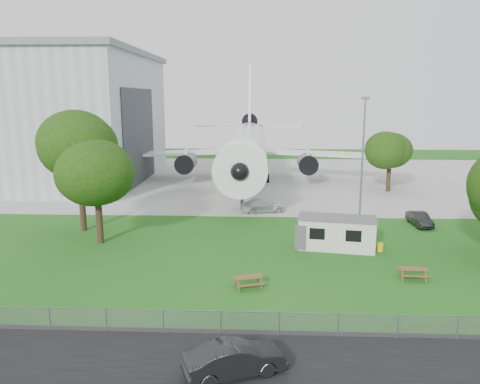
{
  "coord_description": "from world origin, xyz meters",
  "views": [
    {
      "loc": [
        -0.03,
        -31.72,
        12.05
      ],
      "look_at": [
        -1.79,
        8.0,
        4.0
      ],
      "focal_mm": 35.0,
      "sensor_mm": 36.0,
      "label": 1
    }
  ],
  "objects_px": {
    "airliner": "(247,145)",
    "site_cabin": "(337,233)",
    "picnic_west": "(248,288)",
    "hangar": "(2,116)",
    "car_centre_sedan": "(235,359)",
    "picnic_east": "(412,279)"
  },
  "relations": [
    {
      "from": "airliner",
      "to": "picnic_west",
      "type": "relative_size",
      "value": 26.52
    },
    {
      "from": "airliner",
      "to": "picnic_west",
      "type": "distance_m",
      "value": 39.58
    },
    {
      "from": "airliner",
      "to": "picnic_west",
      "type": "height_order",
      "value": "airliner"
    },
    {
      "from": "hangar",
      "to": "picnic_west",
      "type": "relative_size",
      "value": 23.89
    },
    {
      "from": "site_cabin",
      "to": "picnic_west",
      "type": "distance_m",
      "value": 10.92
    },
    {
      "from": "picnic_east",
      "to": "car_centre_sedan",
      "type": "distance_m",
      "value": 16.35
    },
    {
      "from": "airliner",
      "to": "site_cabin",
      "type": "bearing_deg",
      "value": -75.14
    },
    {
      "from": "hangar",
      "to": "site_cabin",
      "type": "relative_size",
      "value": 6.2
    },
    {
      "from": "hangar",
      "to": "picnic_east",
      "type": "relative_size",
      "value": 23.89
    },
    {
      "from": "picnic_west",
      "to": "car_centre_sedan",
      "type": "distance_m",
      "value": 9.75
    },
    {
      "from": "hangar",
      "to": "picnic_west",
      "type": "height_order",
      "value": "hangar"
    },
    {
      "from": "car_centre_sedan",
      "to": "hangar",
      "type": "bearing_deg",
      "value": 14.67
    },
    {
      "from": "hangar",
      "to": "airliner",
      "type": "xyz_separation_m",
      "value": [
        35.97,
        -0.14,
        -4.14
      ]
    },
    {
      "from": "site_cabin",
      "to": "picnic_east",
      "type": "bearing_deg",
      "value": -57.03
    },
    {
      "from": "picnic_west",
      "to": "picnic_east",
      "type": "relative_size",
      "value": 1.0
    },
    {
      "from": "picnic_east",
      "to": "car_centre_sedan",
      "type": "relative_size",
      "value": 0.4
    },
    {
      "from": "hangar",
      "to": "picnic_east",
      "type": "height_order",
      "value": "hangar"
    },
    {
      "from": "airliner",
      "to": "site_cabin",
      "type": "distance_m",
      "value": 32.19
    },
    {
      "from": "airliner",
      "to": "car_centre_sedan",
      "type": "xyz_separation_m",
      "value": [
        0.9,
        -48.93,
        -4.52
      ]
    },
    {
      "from": "site_cabin",
      "to": "picnic_west",
      "type": "height_order",
      "value": "site_cabin"
    },
    {
      "from": "airliner",
      "to": "picnic_east",
      "type": "height_order",
      "value": "airliner"
    },
    {
      "from": "airliner",
      "to": "picnic_west",
      "type": "bearing_deg",
      "value": -88.17
    }
  ]
}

